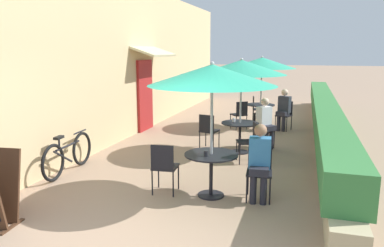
{
  "coord_description": "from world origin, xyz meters",
  "views": [
    {
      "loc": [
        2.19,
        -3.62,
        2.38
      ],
      "look_at": [
        0.15,
        3.12,
        1.0
      ],
      "focal_mm": 35.0,
      "sensor_mm": 36.0,
      "label": 1
    }
  ],
  "objects": [
    {
      "name": "planter_hedge",
      "position": [
        2.75,
        7.29,
        0.54
      ],
      "size": [
        0.6,
        13.78,
        1.01
      ],
      "color": "tan",
      "rests_on": "ground_plane"
    },
    {
      "name": "bicycle_leaning",
      "position": [
        -2.2,
        2.47,
        0.37
      ],
      "size": [
        0.17,
        1.74,
        0.8
      ],
      "rotation": [
        0.0,
        0.0,
        0.06
      ],
      "color": "black",
      "rests_on": "ground_plane"
    },
    {
      "name": "seated_patron_far_right",
      "position": [
        1.61,
        7.77,
        0.69
      ],
      "size": [
        0.44,
        0.48,
        1.25
      ],
      "rotation": [
        0.0,
        0.0,
        9.08
      ],
      "color": "#23232D",
      "rests_on": "ground_plane"
    },
    {
      "name": "coffee_cup_near",
      "position": [
        0.73,
        1.96,
        0.77
      ],
      "size": [
        0.07,
        0.07,
        0.09
      ],
      "color": "#232328",
      "rests_on": "patio_table_near"
    },
    {
      "name": "patio_table_mid",
      "position": [
        0.78,
        4.91,
        0.55
      ],
      "size": [
        0.88,
        0.88,
        0.72
      ],
      "color": "black",
      "rests_on": "ground_plane"
    },
    {
      "name": "patio_umbrella_far",
      "position": [
        0.89,
        8.07,
        2.0
      ],
      "size": [
        2.05,
        2.05,
        2.21
      ],
      "color": "#B7B7BC",
      "rests_on": "ground_plane"
    },
    {
      "name": "cafe_facade_wall",
      "position": [
        -2.54,
        7.26,
        2.09
      ],
      "size": [
        0.98,
        14.78,
        4.2
      ],
      "color": "#D6B784",
      "rests_on": "ground_plane"
    },
    {
      "name": "cafe_chair_near_left",
      "position": [
        1.55,
        2.25,
        0.52
      ],
      "size": [
        0.43,
        0.43,
        0.87
      ],
      "rotation": [
        0.0,
        0.0,
        3.23
      ],
      "color": "black",
      "rests_on": "ground_plane"
    },
    {
      "name": "cafe_chair_far_back",
      "position": [
        0.68,
        8.82,
        0.52
      ],
      "size": [
        0.46,
        0.46,
        0.87
      ],
      "rotation": [
        0.0,
        0.0,
        11.17
      ],
      "color": "black",
      "rests_on": "ground_plane"
    },
    {
      "name": "cafe_chair_far_left",
      "position": [
        0.34,
        7.51,
        0.52
      ],
      "size": [
        0.56,
        0.56,
        0.87
      ],
      "rotation": [
        0.0,
        0.0,
        6.98
      ],
      "color": "black",
      "rests_on": "ground_plane"
    },
    {
      "name": "coffee_cup_mid",
      "position": [
        0.63,
        4.94,
        0.77
      ],
      "size": [
        0.07,
        0.07,
        0.09
      ],
      "color": "white",
      "rests_on": "patio_table_mid"
    },
    {
      "name": "cafe_chair_mid_left",
      "position": [
        0.0,
        4.97,
        0.52
      ],
      "size": [
        0.46,
        0.46,
        0.87
      ],
      "rotation": [
        0.0,
        0.0,
        6.11
      ],
      "color": "black",
      "rests_on": "ground_plane"
    },
    {
      "name": "seated_patron_near_left",
      "position": [
        1.56,
        2.14,
        0.69
      ],
      "size": [
        0.36,
        0.43,
        1.25
      ],
      "rotation": [
        0.0,
        0.0,
        3.23
      ],
      "color": "#23232D",
      "rests_on": "ground_plane"
    },
    {
      "name": "cafe_chair_mid_right",
      "position": [
        1.13,
        4.21,
        0.52
      ],
      "size": [
        0.51,
        0.51,
        0.87
      ],
      "rotation": [
        0.0,
        0.0,
        8.21
      ],
      "color": "black",
      "rests_on": "ground_plane"
    },
    {
      "name": "cafe_chair_near_right",
      "position": [
        0.02,
        1.96,
        0.52
      ],
      "size": [
        0.43,
        0.43,
        0.87
      ],
      "rotation": [
        0.0,
        0.0,
        6.37
      ],
      "color": "black",
      "rests_on": "ground_plane"
    },
    {
      "name": "patio_umbrella_mid",
      "position": [
        0.78,
        4.91,
        2.0
      ],
      "size": [
        2.05,
        2.05,
        2.21
      ],
      "color": "#B7B7BC",
      "rests_on": "ground_plane"
    },
    {
      "name": "cafe_chair_far_right",
      "position": [
        1.65,
        7.87,
        0.52
      ],
      "size": [
        0.51,
        0.51,
        0.87
      ],
      "rotation": [
        0.0,
        0.0,
        9.08
      ],
      "color": "black",
      "rests_on": "ground_plane"
    },
    {
      "name": "patio_table_far",
      "position": [
        0.89,
        8.07,
        0.55
      ],
      "size": [
        0.88,
        0.88,
        0.72
      ],
      "color": "black",
      "rests_on": "ground_plane"
    },
    {
      "name": "cafe_chair_mid_back",
      "position": [
        1.22,
        5.56,
        0.52
      ],
      "size": [
        0.56,
        0.56,
        0.87
      ],
      "rotation": [
        0.0,
        0.0,
        10.3
      ],
      "color": "black",
      "rests_on": "ground_plane"
    },
    {
      "name": "patio_table_near",
      "position": [
        0.78,
        2.11,
        0.55
      ],
      "size": [
        0.88,
        0.88,
        0.72
      ],
      "color": "black",
      "rests_on": "ground_plane"
    },
    {
      "name": "seated_patron_mid_back",
      "position": [
        1.31,
        5.49,
        0.69
      ],
      "size": [
        0.51,
        0.5,
        1.25
      ],
      "rotation": [
        0.0,
        0.0,
        10.3
      ],
      "color": "#23232D",
      "rests_on": "ground_plane"
    },
    {
      "name": "patio_umbrella_near",
      "position": [
        0.78,
        2.11,
        2.0
      ],
      "size": [
        2.05,
        2.05,
        2.21
      ],
      "color": "#B7B7BC",
      "rests_on": "ground_plane"
    }
  ]
}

